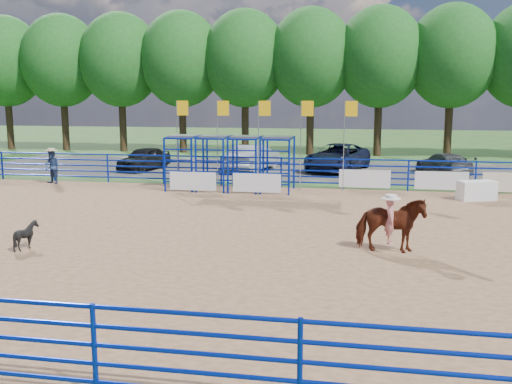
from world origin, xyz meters
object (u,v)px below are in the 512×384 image
spectator_cowboy (52,166)px  car_c (338,157)px  announcer_table (477,190)px  car_d (444,164)px  calf (26,235)px  car_a (144,158)px  car_b (254,157)px  horse_and_rider (390,222)px

spectator_cowboy → car_c: size_ratio=0.31×
announcer_table → car_d: size_ratio=0.36×
calf → spectator_cowboy: 13.00m
car_a → car_d: bearing=16.0°
spectator_cowboy → car_a: spectator_cowboy is taller
announcer_table → car_b: car_b is taller
spectator_cowboy → car_d: spectator_cowboy is taller
horse_and_rider → car_b: 18.58m
car_d → horse_and_rider: bearing=57.1°
car_c → car_a: bearing=-154.3°
spectator_cowboy → car_b: size_ratio=0.38×
spectator_cowboy → car_a: 6.56m
car_a → announcer_table: bearing=-8.8°
spectator_cowboy → car_d: bearing=19.3°
car_a → car_c: size_ratio=0.71×
car_b → horse_and_rider: bearing=126.7°
calf → car_a: 17.97m
car_b → car_d: (10.93, -0.06, -0.15)m
car_a → car_c: car_c is taller
announcer_table → car_d: car_d is taller
announcer_table → car_a: (-17.72, 7.02, 0.27)m
horse_and_rider → spectator_cowboy: 19.09m
horse_and_rider → calf: bearing=-171.7°
horse_and_rider → car_c: horse_and_rider is taller
announcer_table → spectator_cowboy: 20.29m
spectator_cowboy → car_a: size_ratio=0.44×
spectator_cowboy → car_a: (2.54, 6.04, -0.21)m
calf → spectator_cowboy: bearing=-6.2°
car_c → car_d: bearing=8.8°
car_d → announcer_table: bearing=71.6°
car_a → car_b: bearing=21.6°
announcer_table → horse_and_rider: horse_and_rider is taller
spectator_cowboy → car_c: (14.00, 7.84, -0.11)m
horse_and_rider → calf: horse_and_rider is taller
car_b → car_c: size_ratio=0.82×
calf → car_a: size_ratio=0.20×
car_b → car_d: bearing=-166.2°
calf → car_c: car_c is taller
horse_and_rider → spectator_cowboy: horse_and_rider is taller
horse_and_rider → announcer_table: bearing=66.0°
spectator_cowboy → calf: bearing=-63.5°
car_b → calf: bearing=94.2°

